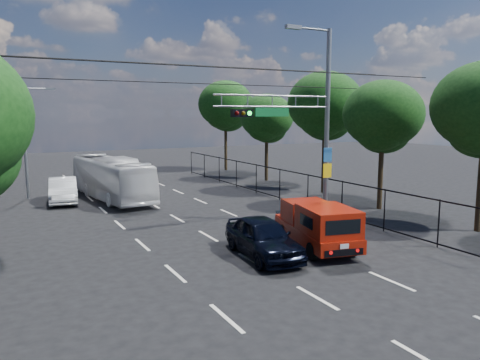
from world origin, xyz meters
TOP-DOWN VIEW (x-y plane):
  - ground at (0.00, 0.00)m, footprint 120.00×120.00m
  - lane_markings at (-0.00, 14.00)m, footprint 6.12×38.00m
  - signal_mast at (5.28, 7.99)m, footprint 6.43×0.39m
  - streetlight_left at (-6.33, 22.00)m, footprint 2.09×0.22m
  - utility_wires at (0.00, 8.83)m, footprint 22.00×5.04m
  - fence_right at (7.60, 12.17)m, footprint 0.06×34.03m
  - tree_right_b at (11.22, 9.02)m, footprint 4.50×4.50m
  - tree_right_c at (11.82, 15.02)m, footprint 5.10×5.10m
  - tree_right_d at (11.42, 22.02)m, footprint 4.32×4.32m
  - tree_right_e at (11.62, 30.02)m, footprint 5.28×5.28m
  - red_pickup at (3.16, 4.23)m, footprint 2.80×5.26m
  - navy_hatchback at (0.65, 4.26)m, footprint 2.24×4.61m
  - white_bus at (-1.73, 19.38)m, footprint 3.38×9.91m
  - white_van at (-4.65, 19.57)m, footprint 2.12×4.73m

SIDE VIEW (x-z plane):
  - ground at x=0.00m, z-range 0.00..0.00m
  - lane_markings at x=0.00m, z-range 0.00..0.01m
  - white_van at x=-4.65m, z-range 0.00..1.51m
  - navy_hatchback at x=0.65m, z-range 0.00..1.52m
  - red_pickup at x=3.16m, z-range 0.06..1.93m
  - fence_right at x=7.60m, z-range 0.03..2.03m
  - white_bus at x=-1.73m, z-range 0.00..2.70m
  - streetlight_left at x=-6.33m, z-range 0.40..7.48m
  - tree_right_d at x=11.42m, z-range 1.34..8.36m
  - tree_right_b at x=11.22m, z-range 1.40..8.71m
  - signal_mast at x=5.28m, z-range 0.49..9.99m
  - tree_right_c at x=11.82m, z-range 1.59..9.88m
  - tree_right_e at x=11.62m, z-range 1.65..10.23m
  - utility_wires at x=0.00m, z-range 6.86..7.60m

